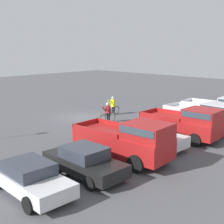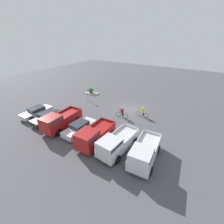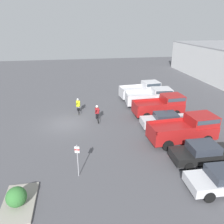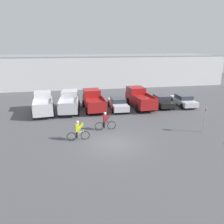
{
  "view_description": "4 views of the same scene",
  "coord_description": "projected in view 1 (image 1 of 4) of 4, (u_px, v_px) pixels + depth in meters",
  "views": [
    {
      "loc": [
        16.95,
        20.06,
        5.92
      ],
      "look_at": [
        0.7,
        4.31,
        1.2
      ],
      "focal_mm": 50.0,
      "sensor_mm": 36.0,
      "label": 1
    },
    {
      "loc": [
        -9.24,
        19.97,
        10.77
      ],
      "look_at": [
        0.7,
        4.31,
        1.2
      ],
      "focal_mm": 24.0,
      "sensor_mm": 36.0,
      "label": 2
    },
    {
      "loc": [
        19.76,
        1.02,
        9.2
      ],
      "look_at": [
        0.7,
        4.31,
        1.2
      ],
      "focal_mm": 35.0,
      "sensor_mm": 36.0,
      "label": 3
    },
    {
      "loc": [
        -3.03,
        -15.01,
        7.16
      ],
      "look_at": [
        0.7,
        4.31,
        1.2
      ],
      "focal_mm": 35.0,
      "sensor_mm": 36.0,
      "label": 4
    }
  ],
  "objects": [
    {
      "name": "pickup_truck_3",
      "position": [
        128.0,
        140.0,
        16.3
      ],
      "size": [
        2.54,
        5.59,
        2.24
      ],
      "color": "maroon",
      "rests_on": "ground_plane"
    },
    {
      "name": "cyclist_1",
      "position": [
        113.0,
        106.0,
        27.69
      ],
      "size": [
        1.81,
        0.47,
        1.66
      ],
      "color": "black",
      "rests_on": "ground_plane"
    },
    {
      "name": "ground_plane",
      "position": [
        82.0,
        117.0,
        26.79
      ],
      "size": [
        80.0,
        80.0,
        0.0
      ],
      "primitive_type": "plane",
      "color": "#4C4C51"
    },
    {
      "name": "pickup_truck_2",
      "position": [
        186.0,
        123.0,
        20.18
      ],
      "size": [
        2.44,
        5.28,
        2.15
      ],
      "color": "maroon",
      "rests_on": "ground_plane"
    },
    {
      "name": "sedan_0",
      "position": [
        150.0,
        135.0,
        18.8
      ],
      "size": [
        1.95,
        4.57,
        1.4
      ],
      "color": "silver",
      "rests_on": "ground_plane"
    },
    {
      "name": "sedan_1",
      "position": [
        84.0,
        161.0,
        14.58
      ],
      "size": [
        2.01,
        4.4,
        1.39
      ],
      "color": "black",
      "rests_on": "ground_plane"
    },
    {
      "name": "sedan_2",
      "position": [
        29.0,
        177.0,
        12.76
      ],
      "size": [
        2.02,
        4.5,
        1.36
      ],
      "color": "silver",
      "rests_on": "ground_plane"
    },
    {
      "name": "cyclist_0",
      "position": [
        108.0,
        113.0,
        24.73
      ],
      "size": [
        1.9,
        0.47,
        1.67
      ],
      "color": "black",
      "rests_on": "ground_plane"
    },
    {
      "name": "pickup_truck_0",
      "position": [
        219.0,
        110.0,
        24.41
      ],
      "size": [
        2.55,
        5.18,
        2.16
      ],
      "color": "silver",
      "rests_on": "ground_plane"
    },
    {
      "name": "pickup_truck_1",
      "position": [
        204.0,
        116.0,
        22.23
      ],
      "size": [
        2.51,
        5.32,
        2.13
      ],
      "color": "silver",
      "rests_on": "ground_plane"
    }
  ]
}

